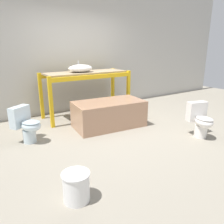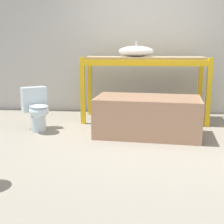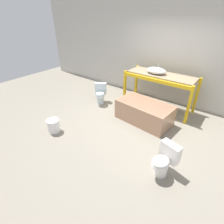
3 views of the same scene
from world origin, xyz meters
name	(u,v)px [view 2 (image 2 of 3)]	position (x,y,z in m)	size (l,w,h in m)	color
ground_plane	(144,139)	(0.00, 0.00, 0.00)	(12.00, 12.00, 0.00)	gray
warehouse_wall_rear	(145,24)	(0.00, 1.81, 1.60)	(10.80, 0.08, 3.20)	beige
shelving_rack	(145,67)	(0.00, 1.14, 0.89)	(2.01, 0.77, 1.05)	yellow
sink_basin	(136,51)	(-0.15, 1.10, 1.14)	(0.56, 0.38, 0.25)	white
bathtub_main	(148,113)	(0.04, 0.21, 0.31)	(1.48, 0.88, 0.54)	tan
toilet_near	(37,109)	(-1.57, 0.32, 0.32)	(0.54, 0.58, 0.63)	silver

